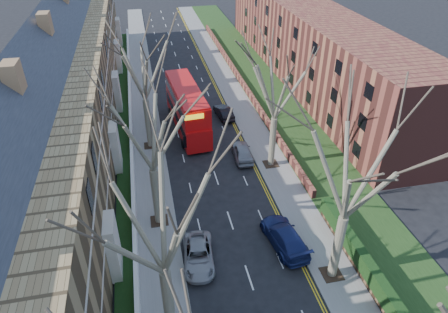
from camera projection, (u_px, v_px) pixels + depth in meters
pavement_left at (144, 102)px, 51.31m from camera, size 3.00×102.00×0.12m
pavement_right at (234, 94)px, 53.40m from camera, size 3.00×102.00×0.12m
terrace_left at (65, 93)px, 40.44m from camera, size 9.70×78.00×13.60m
flats_right at (308, 43)px, 55.98m from camera, size 13.97×54.00×10.00m
front_wall_left at (131, 130)px, 44.17m from camera, size 0.30×78.00×1.00m
grass_verge_right at (267, 91)px, 54.14m from camera, size 6.00×102.00×0.06m
tree_left_mid at (158, 213)px, 19.16m from camera, size 10.50×10.50×14.71m
tree_left_far at (148, 122)px, 27.51m from camera, size 10.15×10.15×14.22m
tree_left_dist at (141, 59)px, 37.16m from camera, size 10.50×10.50×14.71m
tree_right_mid at (356, 163)px, 22.78m from camera, size 10.50×10.50×14.71m
tree_right_far at (278, 77)px, 34.41m from camera, size 10.15×10.15×14.22m
double_decker_bus at (187, 109)px, 44.30m from camera, size 3.67×12.10×4.96m
car_left_far at (198, 255)px, 28.70m from camera, size 2.66×4.91×1.31m
car_right_near at (285, 236)px, 30.09m from camera, size 2.84×5.66×1.58m
car_right_mid at (242, 152)px, 40.12m from camera, size 2.01×4.51×1.51m
car_right_far at (224, 112)px, 47.61m from camera, size 1.94×4.27×1.36m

